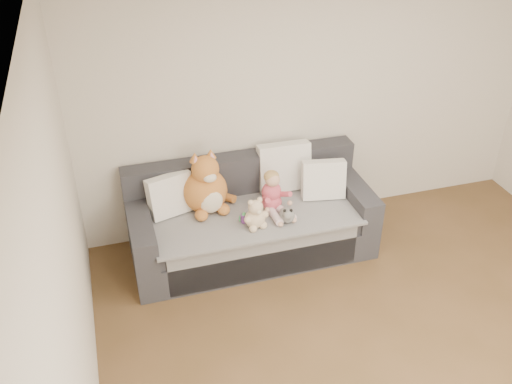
# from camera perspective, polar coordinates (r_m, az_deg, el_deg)

# --- Properties ---
(room_shell) EXTENTS (5.00, 5.00, 5.00)m
(room_shell) POSITION_cam_1_polar(r_m,az_deg,el_deg) (3.79, 17.59, -2.43)
(room_shell) COLOR brown
(room_shell) RESTS_ON ground
(sofa) EXTENTS (2.20, 0.94, 0.85)m
(sofa) POSITION_cam_1_polar(r_m,az_deg,el_deg) (5.29, -0.59, -2.98)
(sofa) COLOR #2D2C32
(sofa) RESTS_ON ground
(cushion_left) EXTENTS (0.44, 0.29, 0.38)m
(cushion_left) POSITION_cam_1_polar(r_m,az_deg,el_deg) (5.08, -8.56, -0.31)
(cushion_left) COLOR silver
(cushion_left) RESTS_ON sofa
(cushion_right_back) EXTENTS (0.50, 0.24, 0.47)m
(cushion_right_back) POSITION_cam_1_polar(r_m,az_deg,el_deg) (5.38, 2.82, 2.56)
(cushion_right_back) COLOR silver
(cushion_right_back) RESTS_ON sofa
(cushion_right_front) EXTENTS (0.42, 0.25, 0.38)m
(cushion_right_front) POSITION_cam_1_polar(r_m,az_deg,el_deg) (5.29, 6.76, 1.24)
(cushion_right_front) COLOR silver
(cushion_right_front) RESTS_ON sofa
(toddler) EXTENTS (0.28, 0.40, 0.39)m
(toddler) POSITION_cam_1_polar(r_m,az_deg,el_deg) (5.07, 1.74, -0.28)
(toddler) COLOR #CF495E
(toddler) RESTS_ON sofa
(plush_cat) EXTENTS (0.49, 0.45, 0.61)m
(plush_cat) POSITION_cam_1_polar(r_m,az_deg,el_deg) (5.07, -5.01, 0.41)
(plush_cat) COLOR #B57128
(plush_cat) RESTS_ON sofa
(teddy_bear) EXTENTS (0.23, 0.18, 0.29)m
(teddy_bear) POSITION_cam_1_polar(r_m,az_deg,el_deg) (4.88, -0.04, -2.40)
(teddy_bear) COLOR beige
(teddy_bear) RESTS_ON sofa
(plush_cow) EXTENTS (0.14, 0.21, 0.17)m
(plush_cow) POSITION_cam_1_polar(r_m,az_deg,el_deg) (4.97, 3.11, -2.31)
(plush_cow) COLOR white
(plush_cow) RESTS_ON sofa
(sippy_cup) EXTENTS (0.10, 0.07, 0.11)m
(sippy_cup) POSITION_cam_1_polar(r_m,az_deg,el_deg) (4.97, -1.19, -2.50)
(sippy_cup) COLOR #7B3592
(sippy_cup) RESTS_ON sofa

